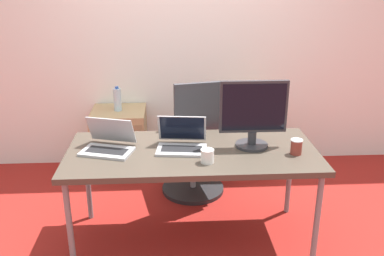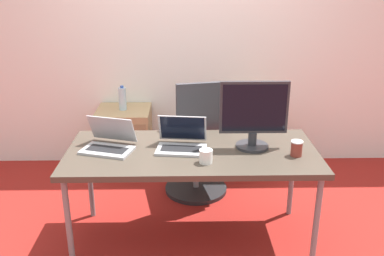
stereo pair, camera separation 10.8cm
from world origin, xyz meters
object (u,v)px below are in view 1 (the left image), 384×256
Objects in this scene: office_chair at (195,153)px; water_bottle at (117,99)px; laptop_right at (108,144)px; cabinet_right at (247,139)px; cabinet_left at (120,142)px; coffee_cup_brown at (296,147)px; laptop_left at (182,142)px; coffee_cup_white at (207,156)px; monitor at (253,114)px.

office_chair is 4.60× the size of water_bottle.
laptop_right is (-0.64, -0.64, 0.36)m from office_chair.
water_bottle reaches higher than cabinet_right.
coffee_cup_brown is (1.34, -1.28, 0.45)m from cabinet_left.
laptop_left is at bearing -63.62° from water_bottle.
cabinet_left is 7.10× the size of coffee_cup_white.
laptop_left is (0.57, -1.14, 0.02)m from water_bottle.
cabinet_left is 1.62m from coffee_cup_white.
coffee_cup_brown reaches higher than cabinet_right.
coffee_cup_white is at bearing -88.59° from office_chair.
office_chair reaches higher than coffee_cup_white.
office_chair is 10.22× the size of coffee_cup_brown.
water_bottle is at bearing 116.38° from laptop_left.
office_chair reaches higher than water_bottle.
monitor is at bearing 36.17° from coffee_cup_white.
laptop_right is at bearing -136.53° from cabinet_right.
monitor reaches higher than laptop_left.
water_bottle is 1.85m from coffee_cup_brown.
coffee_cup_brown is (0.61, 0.10, 0.01)m from coffee_cup_white.
cabinet_right is at bearing 0.00° from cabinet_left.
cabinet_right is at bearing 41.76° from office_chair.
laptop_right is at bearing -179.50° from monitor.
monitor is (1.00, 0.01, 0.19)m from laptop_right.
cabinet_left is 1.65× the size of laptop_right.
laptop_left reaches higher than coffee_cup_white.
office_chair is 0.75m from cabinet_right.
coffee_cup_white is 0.62m from coffee_cup_brown.
laptop_left reaches higher than cabinet_left.
coffee_cup_brown is (0.08, -1.28, 0.45)m from cabinet_right.
laptop_right is 0.81× the size of monitor.
cabinet_left is 1.76× the size of laptop_left.
monitor reaches higher than water_bottle.
water_bottle is at bearing 90.00° from cabinet_left.
laptop_right is (-1.20, -1.14, 0.45)m from cabinet_right.
laptop_right reaches higher than cabinet_left.
water_bottle reaches higher than cabinet_left.
cabinet_right is 2.74× the size of water_bottle.
coffee_cup_white is at bearing -19.76° from laptop_right.
laptop_left is 0.78m from coffee_cup_brown.
coffee_cup_brown is (1.28, -0.14, 0.01)m from laptop_right.
coffee_cup_white is (0.02, -0.88, 0.36)m from office_chair.
office_chair is 0.95m from coffee_cup_white.
cabinet_right is at bearing -0.10° from water_bottle.
office_chair is 1.68× the size of cabinet_left.
water_bottle is 0.60× the size of laptop_right.
monitor reaches higher than laptop_right.
coffee_cup_white is at bearing -62.27° from cabinet_left.
cabinet_right is 1.41m from laptop_left.
coffee_cup_white is at bearing -62.30° from water_bottle.
office_chair reaches higher than laptop_left.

